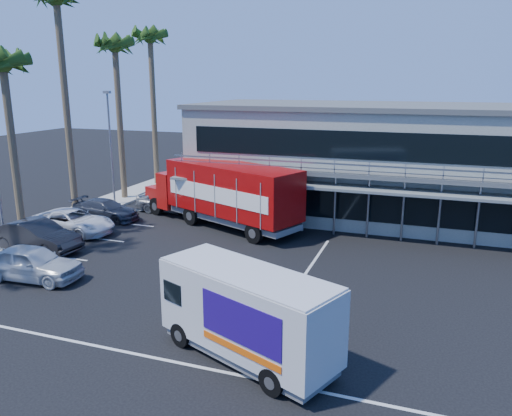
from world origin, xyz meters
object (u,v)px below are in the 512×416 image
(red_truck, at_px, (223,192))
(white_van, at_px, (247,313))
(parked_car_b, at_px, (37,236))
(parked_car_a, at_px, (32,263))

(red_truck, relative_size, white_van, 1.81)
(red_truck, relative_size, parked_car_b, 2.38)
(red_truck, distance_m, parked_car_a, 11.90)
(parked_car_a, distance_m, parked_car_b, 4.16)
(white_van, relative_size, parked_car_b, 1.31)
(red_truck, xyz_separation_m, white_van, (6.73, -13.82, -0.57))
(red_truck, relative_size, parked_car_a, 2.54)
(white_van, distance_m, parked_car_b, 15.47)
(parked_car_b, bearing_deg, white_van, -108.96)
(parked_car_a, bearing_deg, white_van, -108.35)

